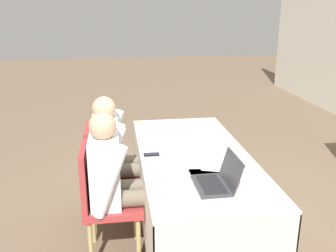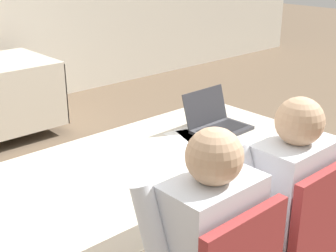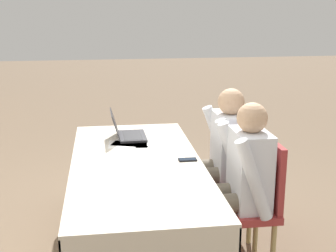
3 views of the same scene
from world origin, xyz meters
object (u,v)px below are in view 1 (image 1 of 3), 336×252
(laptop, at_px, (217,181))
(cell_phone, at_px, (151,154))
(chair_near_left, at_px, (104,170))
(person_checkered_shirt, at_px, (115,153))
(person_white_shirt, at_px, (116,177))
(chair_near_right, at_px, (103,197))

(laptop, distance_m, cell_phone, 0.73)
(chair_near_left, height_order, person_checkered_shirt, person_checkered_shirt)
(cell_phone, bearing_deg, person_checkered_shirt, -128.86)
(laptop, distance_m, person_checkered_shirt, 1.10)
(chair_near_left, distance_m, person_white_shirt, 0.54)
(cell_phone, relative_size, person_white_shirt, 0.11)
(chair_near_left, relative_size, person_checkered_shirt, 0.78)
(cell_phone, distance_m, person_checkered_shirt, 0.38)
(chair_near_left, bearing_deg, person_white_shirt, -168.31)
(person_white_shirt, bearing_deg, cell_phone, -48.33)
(cell_phone, height_order, chair_near_left, chair_near_left)
(cell_phone, bearing_deg, chair_near_left, -120.84)
(chair_near_right, bearing_deg, laptop, -114.52)
(person_white_shirt, bearing_deg, person_checkered_shirt, 0.00)
(chair_near_left, xyz_separation_m, chair_near_right, (0.50, 0.00, 0.00))
(cell_phone, xyz_separation_m, chair_near_left, (-0.24, -0.40, -0.22))
(cell_phone, distance_m, chair_near_right, 0.53)
(chair_near_left, relative_size, person_white_shirt, 0.78)
(laptop, relative_size, cell_phone, 2.65)
(laptop, height_order, person_checkered_shirt, person_checkered_shirt)
(cell_phone, bearing_deg, laptop, 31.64)
(chair_near_left, bearing_deg, chair_near_right, -180.00)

